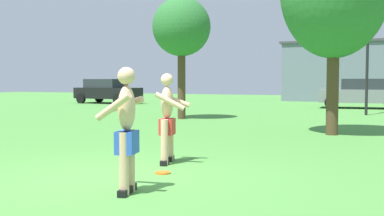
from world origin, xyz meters
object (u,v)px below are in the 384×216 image
object	(u,v)px
car_gray_far_end	(362,93)
lamp_post	(368,40)
car_black_mid_lot	(107,91)
tree_right_field	(181,28)
player_in_red	(168,117)
player_near	(126,128)
frisbee	(163,173)

from	to	relation	value
car_gray_far_end	lamp_post	bearing A→B (deg)	-85.31
car_black_mid_lot	tree_right_field	bearing A→B (deg)	-43.90
player_in_red	car_gray_far_end	size ratio (longest dim) A/B	0.37
player_near	lamp_post	xyz separation A→B (m)	(2.35, 15.84, 2.36)
player_near	car_gray_far_end	bearing A→B (deg)	84.65
car_black_mid_lot	car_gray_far_end	world-z (taller)	same
frisbee	tree_right_field	bearing A→B (deg)	112.71
player_in_red	car_gray_far_end	bearing A→B (deg)	82.54
car_gray_far_end	frisbee	bearing A→B (deg)	-96.14
car_black_mid_lot	player_near	bearing A→B (deg)	-55.86
frisbee	lamp_post	bearing A→B (deg)	80.23
car_black_mid_lot	car_gray_far_end	bearing A→B (deg)	2.76
player_in_red	tree_right_field	bearing A→B (deg)	112.86
car_gray_far_end	tree_right_field	bearing A→B (deg)	-122.00
frisbee	tree_right_field	xyz separation A→B (m)	(-4.03, 9.64, 3.50)
lamp_post	car_black_mid_lot	bearing A→B (deg)	165.25
player_near	car_black_mid_lot	distance (m)	24.21
player_near	lamp_post	bearing A→B (deg)	81.56
lamp_post	tree_right_field	bearing A→B (deg)	-143.34
player_near	lamp_post	distance (m)	16.19
frisbee	car_gray_far_end	xyz separation A→B (m)	(2.09, 19.44, 0.81)
car_gray_far_end	lamp_post	world-z (taller)	lamp_post
car_gray_far_end	tree_right_field	xyz separation A→B (m)	(-6.12, -9.80, 2.69)
car_gray_far_end	lamp_post	xyz separation A→B (m)	(0.41, -4.94, 2.41)
car_black_mid_lot	player_in_red	bearing A→B (deg)	-53.66
car_gray_far_end	tree_right_field	size ratio (longest dim) A/B	0.94
player_near	player_in_red	bearing A→B (deg)	102.29
player_in_red	car_black_mid_lot	xyz separation A→B (m)	(-13.10, 17.81, -0.02)
player_near	car_black_mid_lot	size ratio (longest dim) A/B	0.37
frisbee	car_black_mid_lot	xyz separation A→B (m)	(-13.44, 18.69, 0.81)
frisbee	tree_right_field	world-z (taller)	tree_right_field
tree_right_field	car_black_mid_lot	bearing A→B (deg)	136.10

